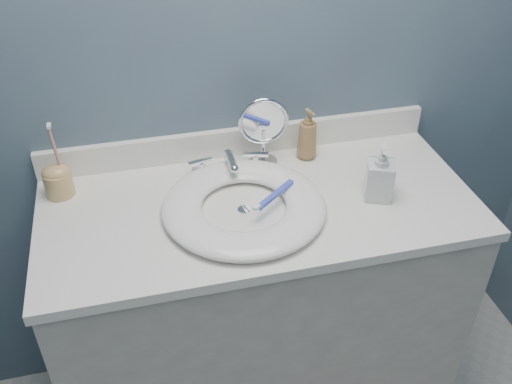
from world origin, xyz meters
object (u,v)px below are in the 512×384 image
object	(u,v)px
toothbrush_holder	(58,179)
makeup_mirror	(264,129)
soap_bottle_amber	(307,134)
soap_bottle_clear	(381,172)

from	to	relation	value
toothbrush_holder	makeup_mirror	bearing A→B (deg)	1.87
soap_bottle_amber	toothbrush_holder	bearing A→B (deg)	167.77
makeup_mirror	soap_bottle_clear	bearing A→B (deg)	-37.85
soap_bottle_amber	soap_bottle_clear	world-z (taller)	same
toothbrush_holder	soap_bottle_clear	bearing A→B (deg)	-14.37
soap_bottle_clear	toothbrush_holder	world-z (taller)	toothbrush_holder
toothbrush_holder	soap_bottle_amber	bearing A→B (deg)	1.78
soap_bottle_clear	soap_bottle_amber	bearing A→B (deg)	139.18
soap_bottle_clear	toothbrush_holder	distance (m)	0.90
soap_bottle_amber	toothbrush_holder	size ratio (longest dim) A/B	0.72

